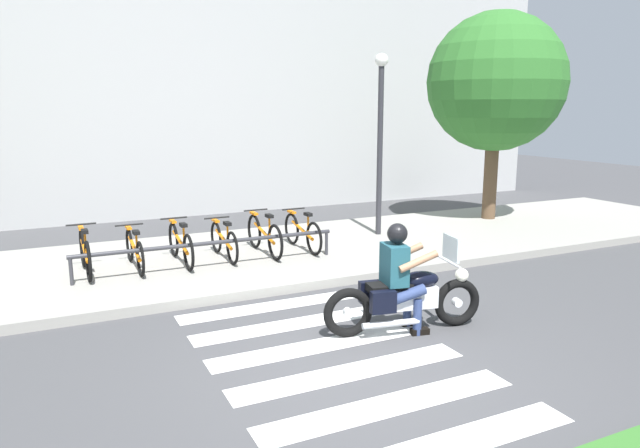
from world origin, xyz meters
TOP-DOWN VIEW (x-y plane):
  - ground_plane at (0.00, 0.00)m, footprint 48.00×48.00m
  - sidewalk at (0.00, 5.02)m, footprint 24.00×4.40m
  - crosswalk_stripe_0 at (-0.16, -1.60)m, footprint 2.80×0.40m
  - crosswalk_stripe_1 at (-0.16, -0.80)m, footprint 2.80×0.40m
  - crosswalk_stripe_2 at (-0.16, 0.00)m, footprint 2.80×0.40m
  - crosswalk_stripe_3 at (-0.16, 0.80)m, footprint 2.80×0.40m
  - crosswalk_stripe_4 at (-0.16, 1.60)m, footprint 2.80×0.40m
  - crosswalk_stripe_5 at (-0.16, 2.40)m, footprint 2.80×0.40m
  - motorcycle at (1.05, 0.76)m, footprint 2.16×0.79m
  - rider at (0.97, 0.77)m, footprint 0.69×0.62m
  - bicycle_0 at (-2.53, 4.82)m, footprint 0.48×1.64m
  - bicycle_1 at (-1.75, 4.82)m, footprint 0.48×1.68m
  - bicycle_2 at (-0.96, 4.82)m, footprint 0.48×1.73m
  - bicycle_3 at (-0.18, 4.82)m, footprint 0.48×1.56m
  - bicycle_4 at (0.61, 4.82)m, footprint 0.48×1.74m
  - bicycle_5 at (1.39, 4.82)m, footprint 0.48×1.66m
  - bike_rack at (-0.57, 4.27)m, footprint 4.53×0.07m
  - street_lamp at (3.48, 5.42)m, footprint 0.28×0.28m
  - tree_near_rack at (6.94, 5.82)m, footprint 3.31×3.31m
  - building_backdrop at (0.00, 10.72)m, footprint 24.00×1.20m

SIDE VIEW (x-z plane):
  - ground_plane at x=0.00m, z-range 0.00..0.00m
  - crosswalk_stripe_0 at x=-0.16m, z-range 0.00..0.01m
  - crosswalk_stripe_1 at x=-0.16m, z-range 0.00..0.01m
  - crosswalk_stripe_2 at x=-0.16m, z-range 0.00..0.01m
  - crosswalk_stripe_3 at x=-0.16m, z-range 0.00..0.01m
  - crosswalk_stripe_4 at x=-0.16m, z-range 0.00..0.01m
  - crosswalk_stripe_5 at x=-0.16m, z-range 0.00..0.01m
  - sidewalk at x=0.00m, z-range 0.00..0.15m
  - motorcycle at x=1.05m, z-range -0.16..1.08m
  - bicycle_1 at x=-1.75m, z-range 0.12..0.84m
  - bicycle_3 at x=-0.18m, z-range 0.12..0.85m
  - bicycle_5 at x=1.39m, z-range 0.12..0.89m
  - bicycle_2 at x=-0.96m, z-range 0.12..0.89m
  - bicycle_0 at x=-2.53m, z-range 0.11..0.91m
  - bicycle_4 at x=0.61m, z-range 0.11..0.92m
  - bike_rack at x=-0.57m, z-range 0.33..0.81m
  - rider at x=0.97m, z-range 0.11..1.55m
  - street_lamp at x=3.48m, z-range 0.45..4.43m
  - tree_near_rack at x=6.94m, z-range 0.90..6.03m
  - building_backdrop at x=0.00m, z-range 0.00..7.13m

